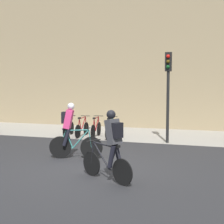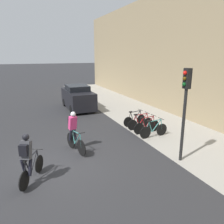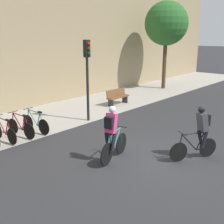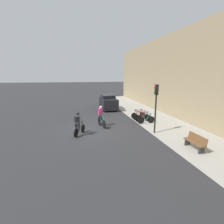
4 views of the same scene
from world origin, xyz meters
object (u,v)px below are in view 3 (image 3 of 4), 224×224
Objects in this scene: cyclist_grey at (200,131)px; parked_bike_3 at (36,123)px; bench at (117,97)px; parked_bike_1 at (4,132)px; traffic_light_pole at (87,66)px; cyclist_pink at (112,133)px; parked_bike_2 at (21,127)px.

cyclist_grey is 6.49m from parked_bike_3.
parked_bike_1 is at bearing -175.31° from bench.
traffic_light_pole reaches higher than parked_bike_1.
parked_bike_3 is 3.41m from traffic_light_pole.
parked_bike_1 is 4.55m from traffic_light_pole.
parked_bike_1 is at bearing 173.87° from traffic_light_pole.
parked_bike_2 is at bearing 99.38° from cyclist_pink.
parked_bike_1 is 0.99× the size of parked_bike_2.
parked_bike_1 is (-3.37, 6.15, -0.56)m from cyclist_grey.
cyclist_grey is 5.97m from traffic_light_pole.
traffic_light_pole is at bearing -6.13° from parked_bike_1.
parked_bike_1 is (-1.38, 4.17, -0.56)m from cyclist_pink.
parked_bike_3 is (-2.00, 6.15, -0.55)m from cyclist_grey.
bench is at bearing 59.76° from cyclist_grey.
parked_bike_3 reaches higher than parked_bike_1.
traffic_light_pole is at bearing -162.87° from bench.
cyclist_grey is at bearing -61.27° from parked_bike_1.
cyclist_pink is at bearing -89.96° from parked_bike_3.
cyclist_grey reaches higher than parked_bike_1.
cyclist_grey is 7.82m from bench.
parked_bike_1 is at bearing 108.26° from cyclist_pink.
cyclist_pink is at bearing -71.74° from parked_bike_1.
parked_bike_2 is at bearing 113.57° from cyclist_grey.
parked_bike_2 is 6.64m from bench.
parked_bike_3 is at bearing -0.00° from parked_bike_2.
parked_bike_2 is at bearing 180.00° from parked_bike_3.
bench is at bearing 5.16° from parked_bike_2.
cyclist_pink is at bearing -141.14° from bench.
cyclist_grey is at bearing -66.43° from parked_bike_2.
parked_bike_2 is at bearing -174.84° from bench.
parked_bike_3 is at bearing 90.04° from cyclist_pink.
parked_bike_2 reaches higher than bench.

